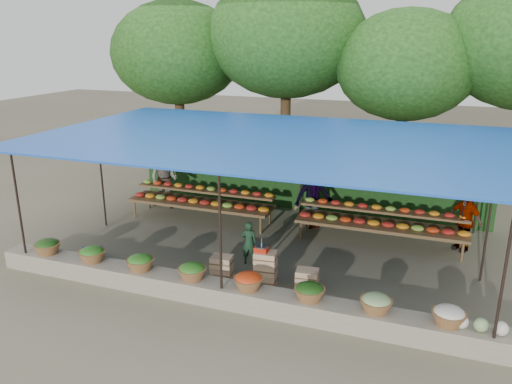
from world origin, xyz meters
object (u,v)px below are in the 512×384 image
(weighing_scale, at_px, (262,248))
(vendor_seated, at_px, (249,243))
(blue_crate_front, at_px, (92,265))
(blue_crate_back, at_px, (92,254))
(crate_counter, at_px, (264,272))

(weighing_scale, relative_size, vendor_seated, 0.30)
(weighing_scale, bearing_deg, blue_crate_front, -169.67)
(blue_crate_back, bearing_deg, vendor_seated, -7.30)
(vendor_seated, xyz_separation_m, blue_crate_front, (-3.17, -1.55, -0.38))
(vendor_seated, height_order, blue_crate_back, vendor_seated)
(crate_counter, bearing_deg, blue_crate_back, -177.07)
(crate_counter, bearing_deg, vendor_seated, 127.86)
(weighing_scale, bearing_deg, crate_counter, -0.00)
(blue_crate_front, distance_m, blue_crate_back, 0.60)
(blue_crate_back, bearing_deg, blue_crate_front, -76.00)
(vendor_seated, relative_size, blue_crate_front, 2.25)
(weighing_scale, distance_m, vendor_seated, 1.10)
(crate_counter, xyz_separation_m, weighing_scale, (-0.06, 0.00, 0.53))
(blue_crate_front, bearing_deg, weighing_scale, 28.95)
(vendor_seated, height_order, blue_crate_front, vendor_seated)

